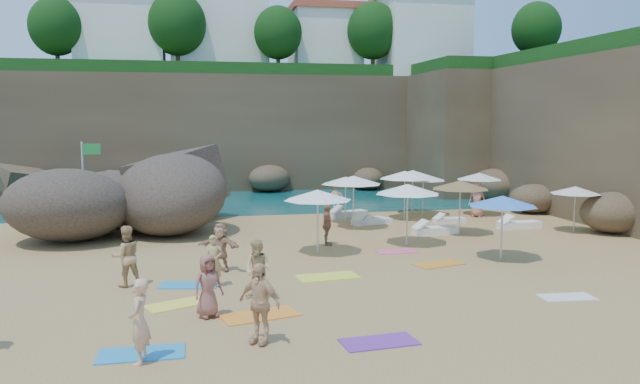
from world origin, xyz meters
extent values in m
plane|color=tan|center=(0.00, 0.00, 0.00)|extent=(120.00, 120.00, 0.00)
plane|color=#0C4751|center=(0.00, 30.00, 0.00)|extent=(120.00, 120.00, 0.00)
cube|color=brown|center=(2.00, 25.00, 4.00)|extent=(44.00, 8.00, 8.00)
cube|color=brown|center=(19.00, 8.00, 4.00)|extent=(8.00, 30.00, 8.00)
cube|color=brown|center=(17.00, 20.00, 4.00)|extent=(10.00, 12.00, 8.00)
cube|color=white|center=(-8.00, 26.00, 10.75)|extent=(6.00, 5.00, 5.50)
cube|color=white|center=(-1.00, 27.00, 11.25)|extent=(7.00, 6.00, 6.50)
cube|color=white|center=(7.00, 26.00, 10.50)|extent=(5.00, 5.00, 5.00)
cube|color=#B2472D|center=(7.00, 26.00, 13.25)|extent=(5.40, 5.40, 0.50)
cube|color=white|center=(14.00, 24.00, 11.00)|extent=(6.00, 6.00, 6.00)
sphere|color=#11380F|center=(-12.00, 24.00, 11.20)|extent=(3.60, 3.60, 3.60)
sphere|color=#11380F|center=(-4.00, 24.00, 11.60)|extent=(4.05, 4.05, 4.05)
sphere|color=#11380F|center=(3.00, 23.00, 11.04)|extent=(3.42, 3.42, 3.42)
sphere|color=#11380F|center=(10.00, 23.00, 11.36)|extent=(3.78, 3.78, 3.78)
sphere|color=#11380F|center=(19.00, 16.00, 10.80)|extent=(3.15, 3.15, 3.15)
cylinder|color=white|center=(-16.50, 30.00, 3.00)|extent=(0.10, 0.10, 6.00)
cylinder|color=white|center=(-15.00, 30.00, 3.00)|extent=(0.10, 0.10, 6.00)
cylinder|color=silver|center=(-7.69, 6.04, 2.02)|extent=(0.08, 0.08, 4.03)
cube|color=green|center=(-7.30, 6.04, 3.71)|extent=(0.70, 0.16, 0.45)
cylinder|color=silver|center=(7.16, 7.35, 1.14)|extent=(0.07, 0.07, 2.28)
cone|color=white|center=(7.16, 7.35, 2.22)|extent=(2.56, 2.56, 0.39)
cylinder|color=silver|center=(8.52, 8.39, 1.03)|extent=(0.06, 0.06, 2.05)
cone|color=silver|center=(8.52, 8.39, 2.00)|extent=(2.30, 2.30, 0.35)
cylinder|color=silver|center=(8.15, 8.95, 1.09)|extent=(0.06, 0.06, 2.18)
cone|color=white|center=(8.15, 8.95, 2.12)|extent=(2.44, 2.44, 0.37)
cylinder|color=silver|center=(11.40, 7.91, 1.04)|extent=(0.06, 0.06, 2.08)
cone|color=silver|center=(11.40, 7.91, 2.03)|extent=(2.33, 2.33, 0.36)
cylinder|color=silver|center=(13.36, 2.52, 0.96)|extent=(0.06, 0.06, 1.92)
cone|color=silver|center=(13.36, 2.52, 1.87)|extent=(2.15, 2.15, 0.33)
cylinder|color=silver|center=(4.04, 5.43, 1.14)|extent=(0.07, 0.07, 2.28)
cone|color=white|center=(4.04, 5.43, 2.22)|extent=(2.55, 2.55, 0.39)
cylinder|color=silver|center=(8.18, 3.05, 1.11)|extent=(0.06, 0.06, 2.22)
cone|color=red|center=(8.18, 3.05, 2.16)|extent=(2.49, 2.49, 0.38)
cylinder|color=silver|center=(4.04, 6.92, 1.05)|extent=(0.06, 0.06, 2.10)
cone|color=silver|center=(4.04, 6.92, 2.05)|extent=(2.36, 2.36, 0.36)
cylinder|color=silver|center=(1.39, 0.40, 1.13)|extent=(0.07, 0.07, 2.26)
cone|color=white|center=(1.39, 0.40, 2.21)|extent=(2.54, 2.54, 0.39)
cylinder|color=silver|center=(7.59, -1.84, 1.08)|extent=(0.06, 0.06, 2.17)
cone|color=#3D78D0|center=(7.59, -1.84, 2.12)|extent=(2.43, 2.43, 0.37)
cylinder|color=silver|center=(5.18, 1.30, 1.15)|extent=(0.07, 0.07, 2.30)
cone|color=white|center=(5.18, 1.30, 2.24)|extent=(2.58, 2.58, 0.39)
cube|color=silver|center=(5.06, 6.46, 0.14)|extent=(1.84, 1.37, 0.28)
cube|color=white|center=(5.38, 6.34, 0.12)|extent=(1.65, 0.76, 0.25)
cube|color=silver|center=(4.61, 8.64, 0.15)|extent=(2.07, 1.25, 0.31)
cube|color=white|center=(7.18, 3.32, 0.15)|extent=(2.04, 0.83, 0.31)
cube|color=white|center=(8.91, 5.87, 0.12)|extent=(1.62, 0.70, 0.24)
cube|color=white|center=(11.49, 3.89, 0.15)|extent=(2.02, 0.79, 0.31)
cube|color=#268BCB|center=(-4.24, -8.58, 0.02)|extent=(1.82, 0.91, 0.03)
cube|color=orange|center=(-1.49, -6.48, 0.02)|extent=(2.12, 1.44, 0.03)
cube|color=#FFE843|center=(-3.58, -5.10, 0.01)|extent=(1.83, 1.42, 0.03)
cube|color=#732F99|center=(0.95, -8.91, 0.02)|extent=(1.78, 1.01, 0.03)
cube|color=#258BC9|center=(-3.28, -3.15, 0.02)|extent=(1.85, 1.16, 0.03)
cube|color=#EC5B8B|center=(4.37, 0.16, 0.01)|extent=(1.52, 0.76, 0.03)
cube|color=orange|center=(5.14, -2.09, 0.02)|extent=(1.89, 1.31, 0.03)
cube|color=#ECEE3E|center=(1.03, -3.03, 0.02)|extent=(2.01, 1.16, 0.03)
cube|color=white|center=(7.15, -6.56, 0.01)|extent=(1.55, 0.84, 0.03)
imported|color=tan|center=(-5.10, -2.87, 0.92)|extent=(1.06, 0.94, 1.84)
imported|color=#E4AA81|center=(4.47, 10.80, 0.79)|extent=(1.11, 0.74, 1.59)
imported|color=#A77353|center=(2.06, 1.87, 0.82)|extent=(0.56, 1.01, 1.63)
imported|color=tan|center=(11.07, 7.41, 0.88)|extent=(0.97, 0.85, 1.75)
imported|color=tan|center=(-8.91, 5.76, 0.80)|extent=(1.52, 1.06, 1.60)
imported|color=#ECB086|center=(-4.21, -9.07, 0.89)|extent=(0.52, 0.70, 1.78)
imported|color=#DFAE7E|center=(-1.69, -8.45, 0.22)|extent=(1.99, 2.05, 0.44)
imported|color=#8F5347|center=(-2.77, -6.34, 0.21)|extent=(1.37, 1.76, 0.42)
imported|color=tan|center=(-2.26, -1.56, 0.21)|extent=(2.04, 2.09, 0.42)
imported|color=tan|center=(-2.53, -3.45, 0.18)|extent=(0.77, 1.59, 0.36)
imported|color=tan|center=(-1.38, -5.08, 0.31)|extent=(1.64, 1.81, 0.63)
camera|label=1|loc=(-3.03, -21.88, 5.01)|focal=35.00mm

